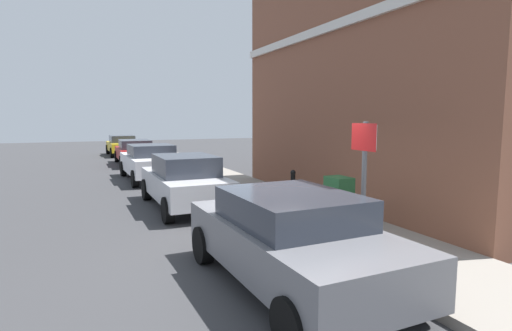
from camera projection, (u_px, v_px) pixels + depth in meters
ground at (271, 256)px, 7.34m from camera, size 80.00×80.00×0.00m
sidewalk at (247, 190)px, 13.59m from camera, size 2.35×30.00×0.15m
corner_building at (415, 82)px, 12.33m from camera, size 6.56×10.22×7.18m
car_grey at (291, 237)px, 5.95m from camera, size 2.05×4.17×1.42m
car_silver at (184, 181)px, 11.21m from camera, size 1.83×4.17×1.49m
car_white at (151, 162)px, 16.26m from camera, size 2.03×4.36×1.45m
car_red at (135, 151)px, 21.66m from camera, size 1.91×4.41×1.34m
car_yellow at (122, 145)px, 26.94m from camera, size 1.87×3.99×1.34m
utility_cabinet at (338, 206)px, 8.36m from camera, size 0.46×0.61×1.15m
bollard_near_cabinet at (293, 189)px, 10.32m from camera, size 0.14×0.14×1.04m
street_sign at (364, 170)px, 6.53m from camera, size 0.08×0.60×2.30m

